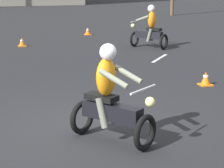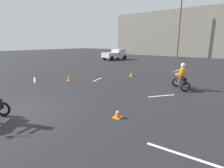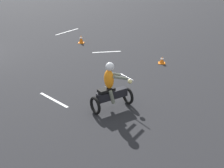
{
  "view_description": "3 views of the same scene",
  "coord_description": "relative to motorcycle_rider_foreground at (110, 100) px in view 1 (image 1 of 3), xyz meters",
  "views": [
    {
      "loc": [
        -1.42,
        -7.49,
        2.72
      ],
      "look_at": [
        0.37,
        -0.81,
        1.0
      ],
      "focal_mm": 70.0,
      "sensor_mm": 36.0,
      "label": 1
    },
    {
      "loc": [
        7.4,
        -2.8,
        2.88
      ],
      "look_at": [
        2.33,
        3.75,
        0.9
      ],
      "focal_mm": 28.0,
      "sensor_mm": 36.0,
      "label": 2
    },
    {
      "loc": [
        13.49,
        9.5,
        4.97
      ],
      "look_at": [
        4.29,
        8.31,
        0.9
      ],
      "focal_mm": 50.0,
      "sensor_mm": 36.0,
      "label": 3
    }
  ],
  "objects": [
    {
      "name": "motorcycle_rider_foreground",
      "position": [
        0.0,
        0.0,
        0.0
      ],
      "size": [
        1.35,
        1.47,
        1.66
      ],
      "rotation": [
        0.0,
        0.0,
        3.82
      ],
      "color": "black",
      "rests_on": "ground"
    },
    {
      "name": "motorcycle_rider_background",
      "position": [
        3.96,
        9.07,
        0.0
      ],
      "size": [
        1.37,
        1.45,
        1.66
      ],
      "rotation": [
        0.0,
        0.0,
        0.71
      ],
      "color": "black",
      "rests_on": "ground"
    },
    {
      "name": "traffic_cone_far_center",
      "position": [
        -0.77,
        10.83,
        -0.56
      ],
      "size": [
        0.32,
        0.32,
        0.34
      ],
      "color": "orange",
      "rests_on": "ground"
    },
    {
      "name": "ground_plane",
      "position": [
        -0.35,
        0.78,
        -0.73
      ],
      "size": [
        120.0,
        120.0,
        0.0
      ],
      "primitive_type": "plane",
      "color": "black"
    },
    {
      "name": "lane_stripe_ne",
      "position": [
        3.57,
        6.96,
        -0.72
      ],
      "size": [
        1.06,
        1.35,
        0.01
      ],
      "primitive_type": "cube",
      "rotation": [
        0.0,
        0.0,
        2.49
      ],
      "color": "silver",
      "rests_on": "ground"
    },
    {
      "name": "traffic_cone_mid_left",
      "position": [
        2.46,
        13.55,
        -0.55
      ],
      "size": [
        0.32,
        0.32,
        0.36
      ],
      "color": "orange",
      "rests_on": "ground"
    },
    {
      "name": "traffic_cone_near_left",
      "position": [
        3.34,
        3.13,
        -0.56
      ],
      "size": [
        0.32,
        0.32,
        0.35
      ],
      "color": "orange",
      "rests_on": "ground"
    }
  ]
}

